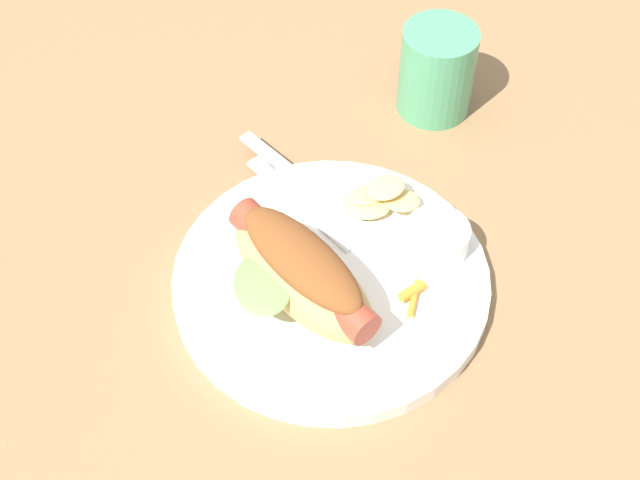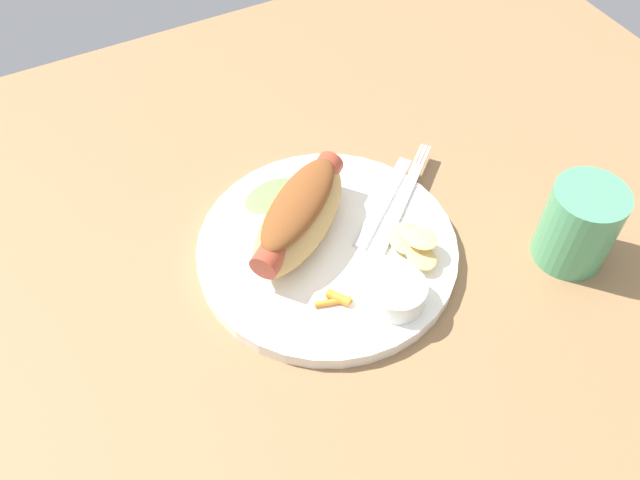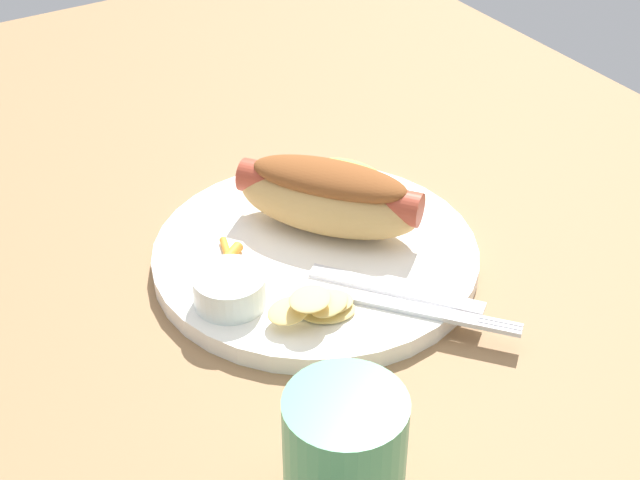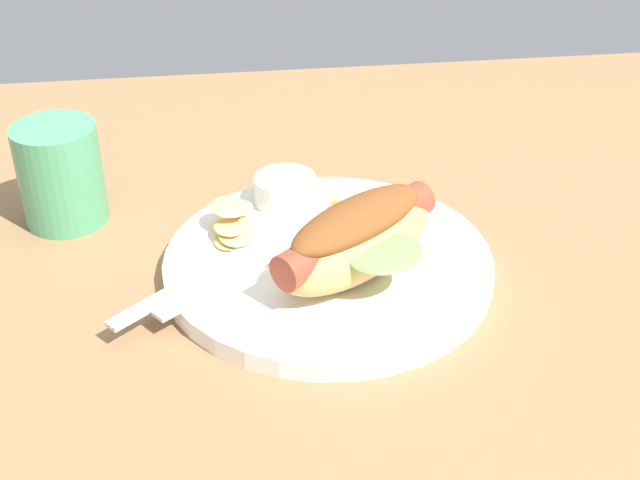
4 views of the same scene
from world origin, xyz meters
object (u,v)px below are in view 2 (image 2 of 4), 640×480
at_px(knife, 383,201).
at_px(chips_pile, 412,241).
at_px(drinking_cup, 579,225).
at_px(carrot_garnish, 336,299).
at_px(sauce_ramekin, 397,293).
at_px(fork, 403,198).
at_px(hot_dog, 299,214).
at_px(plate, 327,249).

distance_m(knife, chips_pile, 0.07).
bearing_deg(drinking_cup, carrot_garnish, 168.80).
xyz_separation_m(sauce_ramekin, fork, (0.08, 0.11, -0.01)).
height_order(sauce_ramekin, knife, sauce_ramekin).
relative_size(hot_dog, knife, 1.17).
bearing_deg(plate, carrot_garnish, -110.99).
distance_m(plate, knife, 0.08).
relative_size(fork, drinking_cup, 1.49).
relative_size(carrot_garnish, drinking_cup, 0.39).
height_order(sauce_ramekin, fork, sauce_ramekin).
bearing_deg(chips_pile, plate, 149.58).
relative_size(sauce_ramekin, chips_pile, 0.74).
relative_size(knife, chips_pile, 1.86).
distance_m(fork, drinking_cup, 0.18).
bearing_deg(plate, chips_pile, -30.42).
height_order(hot_dog, carrot_garnish, hot_dog).
bearing_deg(hot_dog, chips_pile, -73.97).
distance_m(plate, drinking_cup, 0.25).
height_order(chips_pile, carrot_garnish, chips_pile).
relative_size(knife, carrot_garnish, 3.86).
bearing_deg(carrot_garnish, hot_dog, 86.15).
xyz_separation_m(sauce_ramekin, knife, (0.05, 0.11, -0.01)).
xyz_separation_m(plate, knife, (0.08, 0.02, 0.01)).
xyz_separation_m(sauce_ramekin, carrot_garnish, (-0.05, 0.03, -0.01)).
xyz_separation_m(hot_dog, sauce_ramekin, (0.04, -0.12, -0.02)).
height_order(knife, chips_pile, chips_pile).
relative_size(plate, drinking_cup, 2.93).
bearing_deg(sauce_ramekin, hot_dog, 111.20).
height_order(fork, carrot_garnish, carrot_garnish).
distance_m(hot_dog, carrot_garnish, 0.09).
height_order(hot_dog, knife, hot_dog).
distance_m(knife, drinking_cup, 0.20).
relative_size(fork, carrot_garnish, 3.77).
height_order(knife, carrot_garnish, carrot_garnish).
distance_m(hot_dog, fork, 0.12).
xyz_separation_m(fork, drinking_cup, (0.12, -0.13, 0.03)).
bearing_deg(hot_dog, carrot_garnish, -131.46).
height_order(plate, drinking_cup, drinking_cup).
distance_m(sauce_ramekin, carrot_garnish, 0.06).
height_order(hot_dog, drinking_cup, drinking_cup).
bearing_deg(drinking_cup, knife, 135.54).
distance_m(carrot_garnish, drinking_cup, 0.25).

